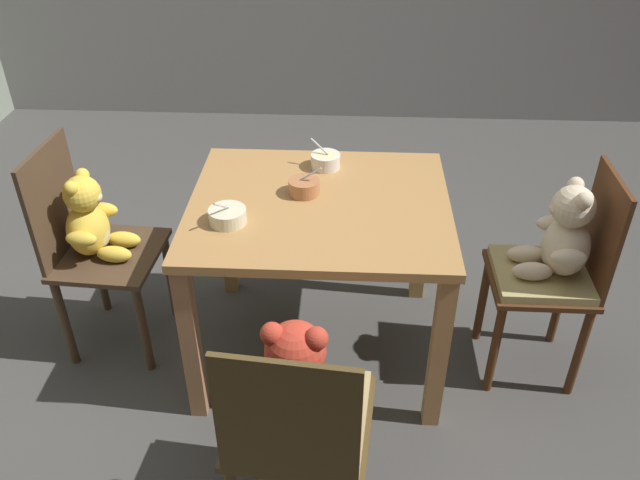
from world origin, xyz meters
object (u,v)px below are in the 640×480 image
object	(u,v)px
teddy_chair_near_left	(92,232)
porridge_bowl_terracotta_center	(304,187)
teddy_chair_near_right	(558,254)
dining_table	(319,228)
teddy_chair_near_front	(298,404)
porridge_bowl_white_far_center	(326,160)
porridge_bowl_cream_near_left	(227,215)

from	to	relation	value
teddy_chair_near_left	porridge_bowl_terracotta_center	distance (m)	0.89
teddy_chair_near_right	porridge_bowl_terracotta_center	size ratio (longest dim) A/B	7.06
dining_table	teddy_chair_near_left	size ratio (longest dim) A/B	1.07
teddy_chair_near_front	dining_table	bearing A→B (deg)	4.56
dining_table	porridge_bowl_terracotta_center	distance (m)	0.17
teddy_chair_near_left	teddy_chair_near_right	bearing A→B (deg)	1.09
teddy_chair_near_right	porridge_bowl_white_far_center	xyz separation A→B (m)	(-0.90, 0.34, 0.20)
dining_table	porridge_bowl_cream_near_left	bearing A→B (deg)	-154.17
dining_table	porridge_bowl_cream_near_left	world-z (taller)	porridge_bowl_cream_near_left
porridge_bowl_cream_near_left	porridge_bowl_terracotta_center	world-z (taller)	porridge_bowl_cream_near_left
porridge_bowl_terracotta_center	porridge_bowl_cream_near_left	bearing A→B (deg)	-140.00
teddy_chair_near_front	porridge_bowl_cream_near_left	distance (m)	0.78
dining_table	teddy_chair_near_left	bearing A→B (deg)	178.64
teddy_chair_near_front	porridge_bowl_terracotta_center	size ratio (longest dim) A/B	6.95
teddy_chair_near_left	porridge_bowl_white_far_center	world-z (taller)	teddy_chair_near_left
porridge_bowl_cream_near_left	porridge_bowl_terracotta_center	bearing A→B (deg)	40.00
teddy_chair_near_front	teddy_chair_near_left	bearing A→B (deg)	51.79
porridge_bowl_cream_near_left	teddy_chair_near_front	bearing A→B (deg)	-66.27
teddy_chair_near_right	porridge_bowl_white_far_center	bearing A→B (deg)	-20.63
teddy_chair_near_right	porridge_bowl_cream_near_left	world-z (taller)	teddy_chair_near_right
dining_table	porridge_bowl_terracotta_center	world-z (taller)	porridge_bowl_terracotta_center
teddy_chair_near_left	porridge_bowl_terracotta_center	bearing A→B (deg)	6.35
dining_table	porridge_bowl_cream_near_left	distance (m)	0.39
dining_table	teddy_chair_near_front	xyz separation A→B (m)	(-0.02, -0.85, -0.04)
teddy_chair_near_front	porridge_bowl_white_far_center	size ratio (longest dim) A/B	7.15
porridge_bowl_cream_near_left	dining_table	bearing A→B (deg)	25.83
dining_table	porridge_bowl_white_far_center	world-z (taller)	porridge_bowl_white_far_center
dining_table	teddy_chair_near_right	size ratio (longest dim) A/B	1.08
dining_table	porridge_bowl_white_far_center	size ratio (longest dim) A/B	7.87
teddy_chair_near_left	teddy_chair_near_front	world-z (taller)	teddy_chair_near_left
teddy_chair_near_front	porridge_bowl_cream_near_left	xyz separation A→B (m)	(-0.30, 0.69, 0.19)
dining_table	porridge_bowl_white_far_center	bearing A→B (deg)	87.77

